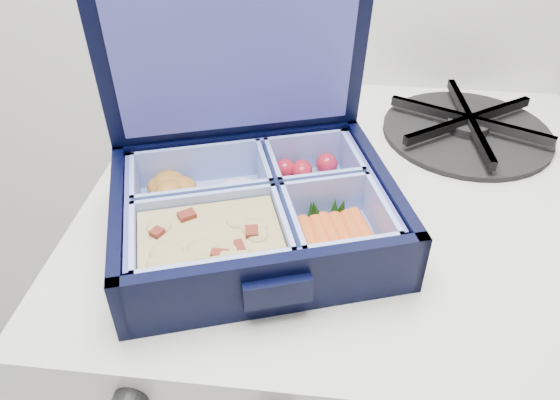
% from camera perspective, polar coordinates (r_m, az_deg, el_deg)
% --- Properties ---
extents(stove, '(0.53, 0.53, 0.80)m').
position_cam_1_polar(stove, '(0.87, 5.55, -19.08)').
color(stove, silver).
rests_on(stove, floor).
extents(bento_box, '(0.29, 0.25, 0.06)m').
position_cam_1_polar(bento_box, '(0.48, -2.62, -1.32)').
color(bento_box, black).
rests_on(bento_box, stove).
extents(burner_grate, '(0.26, 0.26, 0.03)m').
position_cam_1_polar(burner_grate, '(0.67, 19.09, 7.51)').
color(burner_grate, black).
rests_on(burner_grate, stove).
extents(burner_grate_rear, '(0.17, 0.17, 0.02)m').
position_cam_1_polar(burner_grate_rear, '(0.68, -8.12, 9.11)').
color(burner_grate_rear, black).
rests_on(burner_grate_rear, stove).
extents(fork, '(0.08, 0.19, 0.01)m').
position_cam_1_polar(fork, '(0.61, 1.94, 5.56)').
color(fork, silver).
rests_on(fork, stove).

